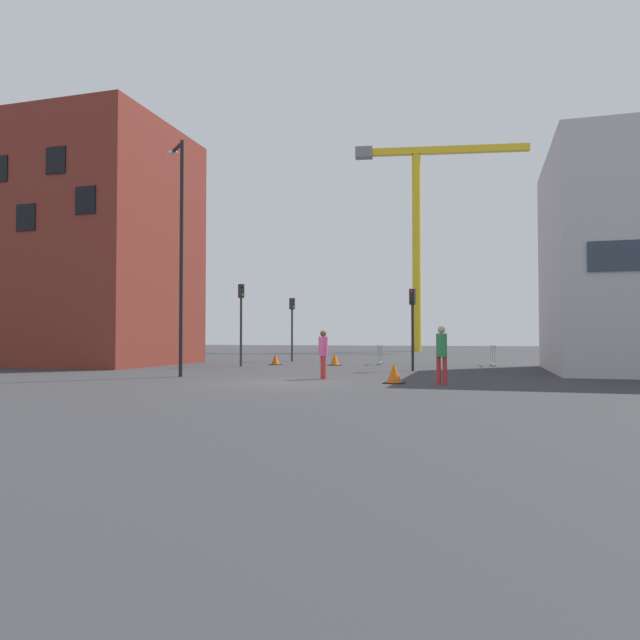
{
  "coord_description": "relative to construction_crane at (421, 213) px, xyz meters",
  "views": [
    {
      "loc": [
        6.33,
        -18.01,
        1.52
      ],
      "look_at": [
        0.0,
        4.34,
        2.2
      ],
      "focal_mm": 32.28,
      "sensor_mm": 36.0,
      "label": 1
    }
  ],
  "objects": [
    {
      "name": "traffic_light_crosswalk",
      "position": [
        3.16,
        -34.8,
        -12.07
      ],
      "size": [
        0.27,
        0.38,
        3.65
      ],
      "color": "#232326",
      "rests_on": "ground"
    },
    {
      "name": "traffic_light_near",
      "position": [
        -5.2,
        -26.76,
        -11.9
      ],
      "size": [
        0.38,
        0.36,
        3.92
      ],
      "color": "#2D2D30",
      "rests_on": "ground"
    },
    {
      "name": "streetlamp_tall",
      "position": [
        -4.99,
        -40.86,
        -9.38
      ],
      "size": [
        1.21,
        1.07,
        9.06
      ],
      "color": "black",
      "rests_on": "ground"
    },
    {
      "name": "traffic_cone_orange",
      "position": [
        -4.67,
        -31.16,
        -14.26
      ],
      "size": [
        0.6,
        0.6,
        0.6
      ],
      "color": "black",
      "rests_on": "ground"
    },
    {
      "name": "pedestrian_waiting",
      "position": [
        0.63,
        -40.56,
        -13.52
      ],
      "size": [
        0.34,
        0.34,
        1.75
      ],
      "color": "red",
      "rests_on": "ground"
    },
    {
      "name": "brick_building",
      "position": [
        -14.15,
        -33.47,
        -8.07
      ],
      "size": [
        8.42,
        8.88,
        12.95
      ],
      "color": "maroon",
      "rests_on": "ground"
    },
    {
      "name": "safety_barrier_mid_span",
      "position": [
        0.7,
        -29.06,
        -13.98
      ],
      "size": [
        0.25,
        2.37,
        1.08
      ],
      "color": "gray",
      "rests_on": "ground"
    },
    {
      "name": "traffic_cone_by_barrier",
      "position": [
        3.37,
        -41.77,
        -14.23
      ],
      "size": [
        0.66,
        0.66,
        0.67
      ],
      "color": "black",
      "rests_on": "ground"
    },
    {
      "name": "traffic_light_island",
      "position": [
        -5.81,
        -33.19,
        -11.71
      ],
      "size": [
        0.37,
        0.37,
        4.23
      ],
      "color": "#2D2D30",
      "rests_on": "ground"
    },
    {
      "name": "construction_crane",
      "position": [
        0.0,
        0.0,
        0.0
      ],
      "size": [
        17.85,
        3.9,
        21.63
      ],
      "color": "yellow",
      "rests_on": "ground"
    },
    {
      "name": "ground",
      "position": [
        -0.17,
        -42.52,
        -14.54
      ],
      "size": [
        160.0,
        160.0,
        0.0
      ],
      "primitive_type": "plane",
      "color": "#333335"
    },
    {
      "name": "pedestrian_walking",
      "position": [
        4.9,
        -41.86,
        -13.45
      ],
      "size": [
        0.34,
        0.34,
        1.87
      ],
      "color": "red",
      "rests_on": "ground"
    },
    {
      "name": "safety_barrier_front",
      "position": [
        6.66,
        -29.06,
        -13.98
      ],
      "size": [
        0.26,
        2.44,
        1.08
      ],
      "color": "#B2B5BA",
      "rests_on": "ground"
    },
    {
      "name": "traffic_cone_on_verge",
      "position": [
        -1.44,
        -30.79,
        -14.23
      ],
      "size": [
        0.66,
        0.66,
        0.66
      ],
      "color": "black",
      "rests_on": "ground"
    }
  ]
}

